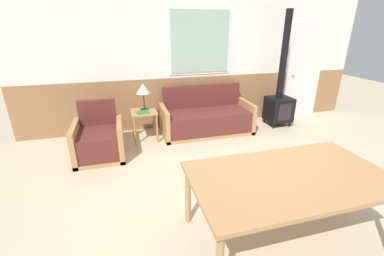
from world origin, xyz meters
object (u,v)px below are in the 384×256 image
armchair (99,141)px  side_table (144,117)px  couch (206,119)px  table_lamp (143,89)px  wood_stove (280,98)px  dining_table (290,181)px

armchair → side_table: (0.78, 0.49, 0.18)m
couch → side_table: couch is taller
couch → armchair: bearing=-165.5°
table_lamp → side_table: bearing=-104.7°
armchair → side_table: bearing=20.9°
side_table → table_lamp: (0.02, 0.08, 0.50)m
armchair → side_table: 0.94m
table_lamp → wood_stove: wood_stove is taller
couch → table_lamp: (-1.20, 0.05, 0.67)m
armchair → side_table: armchair is taller
table_lamp → wood_stove: size_ratio=0.21×
table_lamp → wood_stove: (2.82, -0.05, -0.36)m
dining_table → wood_stove: size_ratio=0.80×
side_table → dining_table: size_ratio=0.30×
armchair → wood_stove: size_ratio=0.38×
side_table → dining_table: dining_table is taller
dining_table → table_lamp: bearing=110.2°
armchair → table_lamp: bearing=24.3°
armchair → table_lamp: 1.20m
dining_table → wood_stove: 3.35m
couch → wood_stove: wood_stove is taller
dining_table → wood_stove: (1.76, 2.85, -0.07)m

